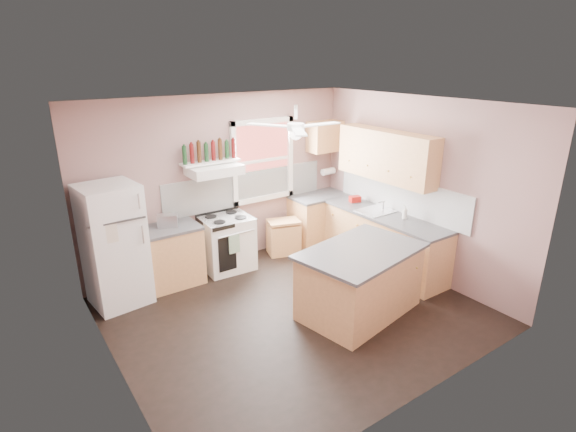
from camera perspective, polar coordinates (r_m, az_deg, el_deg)
floor at (r=6.13m, az=0.85°, el=-12.04°), size 4.50×4.50×0.00m
ceiling at (r=5.24m, az=1.00°, el=13.94°), size 4.50×4.50×0.00m
wall_back at (r=7.21m, az=-8.53°, el=4.38°), size 4.50×0.05×2.70m
wall_right at (r=7.06m, az=16.14°, el=3.48°), size 0.05×4.00×2.70m
wall_left at (r=4.69m, az=-22.38°, el=-5.43°), size 0.05×4.00×2.70m
backsplash_back at (r=7.42m, az=-5.22°, el=3.56°), size 2.90×0.03×0.55m
backsplash_right at (r=7.26m, az=13.99°, el=2.68°), size 0.03×2.60×0.55m
window_view at (r=7.46m, az=-3.30°, el=7.07°), size 1.00×0.02×1.20m
window_frame at (r=7.44m, az=-3.19°, el=7.03°), size 1.16×0.07×1.36m
refrigerator at (r=6.42m, az=-21.22°, el=-3.52°), size 0.78×0.76×1.68m
base_cabinet_left at (r=6.85m, az=-14.87°, el=-5.09°), size 0.90×0.60×0.86m
counter_left at (r=6.68m, az=-15.20°, el=-1.58°), size 0.92×0.62×0.04m
toaster at (r=6.68m, az=-15.05°, el=-0.57°), size 0.32×0.26×0.18m
stove at (r=7.18m, az=-7.76°, el=-3.42°), size 0.78×0.68×0.86m
range_hood at (r=6.81m, az=-9.34°, el=5.78°), size 0.78×0.50×0.14m
bottle_shelf at (r=6.89m, az=-9.82°, el=6.77°), size 0.90×0.26×0.03m
cart at (r=7.71m, az=-0.56°, el=-2.91°), size 0.61×0.49×0.53m
base_cabinet_corner at (r=8.13m, az=3.92°, el=-0.49°), size 1.00×0.60×0.86m
base_cabinet_right at (r=7.30m, az=12.02°, el=-3.28°), size 0.60×2.20×0.86m
counter_corner at (r=7.98m, az=4.00°, el=2.54°), size 1.02×0.62×0.04m
counter_right at (r=7.14m, az=12.22°, el=0.04°), size 0.62×2.22×0.04m
sink at (r=7.26m, az=11.09°, el=0.58°), size 0.55×0.45×0.03m
faucet at (r=7.35m, az=12.01°, el=1.37°), size 0.03×0.03×0.14m
upper_cabinet_right at (r=7.13m, az=12.35°, el=7.53°), size 0.33×1.80×0.76m
upper_cabinet_corner at (r=7.97m, az=4.72°, el=10.04°), size 0.60×0.33×0.52m
paper_towel at (r=8.20m, az=5.11°, el=5.66°), size 0.26×0.12×0.12m
island at (r=6.00m, az=9.09°, el=-8.34°), size 1.67×1.22×0.86m
island_top at (r=5.81m, az=9.33°, el=-4.41°), size 1.77×1.32×0.04m
ceiling_fan_hub at (r=5.27m, az=0.99°, el=11.24°), size 0.20×0.20×0.08m
soap_bottle at (r=6.96m, az=14.63°, el=0.43°), size 0.10×0.10×0.21m
red_caddy at (r=7.65m, az=8.51°, el=2.15°), size 0.20×0.16×0.10m
wine_bottles at (r=6.86m, az=-9.89°, el=8.07°), size 0.86×0.06×0.31m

